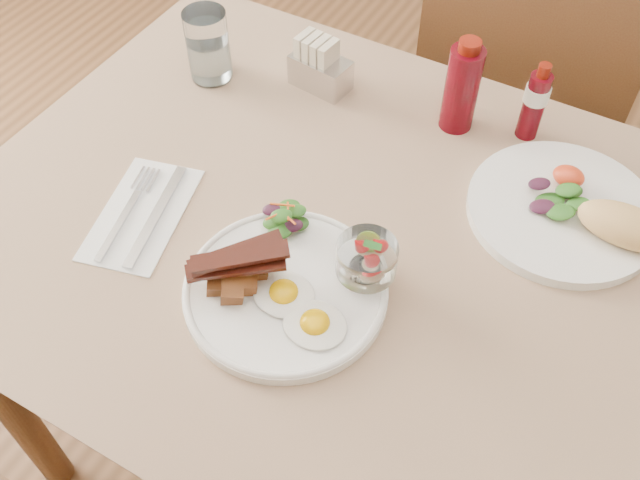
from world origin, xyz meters
The scene contains 13 objects.
table centered at (0.00, 0.00, 0.66)m, with size 1.33×0.88×0.75m.
chair_far centered at (0.00, 0.66, 0.52)m, with size 0.42×0.42×0.93m.
main_plate centered at (-0.11, -0.14, 0.76)m, with size 0.28×0.28×0.02m, color white.
fried_eggs centered at (-0.07, -0.16, 0.77)m, with size 0.16×0.12×0.02m.
bacon_potato_pile centered at (-0.17, -0.16, 0.80)m, with size 0.13×0.12×0.06m.
side_salad centered at (-0.16, -0.05, 0.78)m, with size 0.07×0.06×0.04m.
fruit_cup centered at (-0.02, -0.07, 0.81)m, with size 0.08×0.08×0.08m.
second_plate centered at (0.20, 0.19, 0.77)m, with size 0.30×0.28×0.07m.
ketchup_bottle centered at (-0.04, 0.30, 0.83)m, with size 0.07×0.07×0.16m.
hot_sauce_bottle centered at (0.07, 0.33, 0.82)m, with size 0.05×0.05×0.14m.
sugar_caddy centered at (-0.29, 0.28, 0.79)m, with size 0.11×0.07×0.09m.
water_glass centered at (-0.47, 0.21, 0.81)m, with size 0.07×0.07×0.13m.
napkin_cutlery centered at (-0.37, -0.12, 0.75)m, with size 0.17×0.24×0.01m.
Camera 1 is at (0.21, -0.60, 1.56)m, focal length 40.00 mm.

